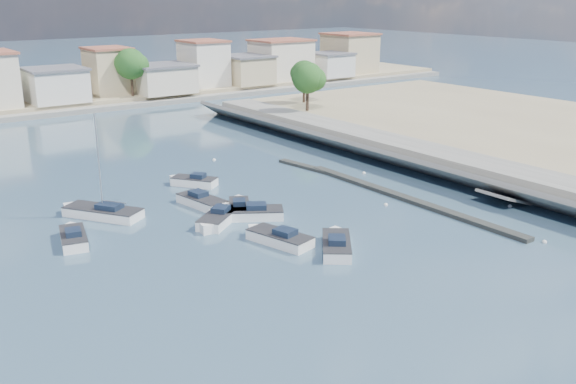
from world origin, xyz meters
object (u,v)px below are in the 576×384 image
object	(u,v)px
motorboat_a	(277,238)
motorboat_e	(73,238)
motorboat_g	(204,203)
motorboat_h	(336,245)
motorboat_d	(217,220)
motorboat_c	(246,214)
motorboat_f	(192,182)
motorboat_b	(239,207)
sailboat	(100,212)

from	to	relation	value
motorboat_a	motorboat_e	bearing A→B (deg)	143.62
motorboat_g	motorboat_h	xyz separation A→B (m)	(3.07, -14.46, -0.00)
motorboat_g	motorboat_d	bearing A→B (deg)	-105.79
motorboat_a	motorboat_h	bearing A→B (deg)	-53.36
motorboat_c	motorboat_f	bearing A→B (deg)	85.55
motorboat_a	motorboat_f	distance (m)	17.34
motorboat_h	motorboat_a	bearing A→B (deg)	126.64
motorboat_b	motorboat_f	distance (m)	9.42
motorboat_a	motorboat_g	size ratio (longest dim) A/B	1.01
motorboat_d	motorboat_h	world-z (taller)	same
motorboat_h	motorboat_g	bearing A→B (deg)	101.99
motorboat_d	motorboat_g	distance (m)	4.75
motorboat_e	motorboat_f	size ratio (longest dim) A/B	1.12
motorboat_a	motorboat_f	xyz separation A→B (m)	(1.96, 17.23, -0.00)
motorboat_b	motorboat_g	distance (m)	3.46
motorboat_b	motorboat_c	xyz separation A→B (m)	(-0.43, -1.81, 0.00)
motorboat_d	motorboat_g	bearing A→B (deg)	74.21
motorboat_h	sailboat	world-z (taller)	sailboat
motorboat_b	sailboat	world-z (taller)	sailboat
motorboat_a	motorboat_g	distance (m)	10.76
motorboat_a	motorboat_f	world-z (taller)	same
motorboat_f	motorboat_g	world-z (taller)	same
motorboat_a	motorboat_d	bearing A→B (deg)	104.58
motorboat_e	motorboat_d	bearing A→B (deg)	-15.46
motorboat_e	motorboat_g	distance (m)	12.26
motorboat_c	motorboat_d	xyz separation A→B (m)	(-2.69, 0.18, -0.00)
motorboat_c	motorboat_f	size ratio (longest dim) A/B	1.28
motorboat_c	motorboat_d	distance (m)	2.70
motorboat_h	motorboat_f	bearing A→B (deg)	92.18
motorboat_d	motorboat_c	bearing A→B (deg)	-3.84
motorboat_e	motorboat_b	bearing A→B (deg)	-5.61
motorboat_a	motorboat_f	size ratio (longest dim) A/B	1.28
motorboat_d	motorboat_h	size ratio (longest dim) A/B	0.97
motorboat_c	motorboat_g	bearing A→B (deg)	106.43
motorboat_e	motorboat_f	distance (m)	16.52
motorboat_f	motorboat_c	bearing A→B (deg)	-94.45
motorboat_e	motorboat_g	xyz separation A→B (m)	(12.16, 1.56, 0.00)
motorboat_d	sailboat	size ratio (longest dim) A/B	0.57
motorboat_g	sailboat	distance (m)	8.88
motorboat_c	motorboat_g	world-z (taller)	same
motorboat_h	motorboat_c	bearing A→B (deg)	99.77
motorboat_f	motorboat_h	world-z (taller)	same
motorboat_b	motorboat_c	distance (m)	1.86
motorboat_a	motorboat_d	distance (m)	6.39
motorboat_b	motorboat_g	world-z (taller)	same
motorboat_e	sailboat	bearing A→B (deg)	49.80
motorboat_a	motorboat_e	xyz separation A→B (m)	(-12.47, 9.19, -0.00)
motorboat_a	motorboat_c	bearing A→B (deg)	79.77
motorboat_e	sailboat	xyz separation A→B (m)	(3.76, 4.45, 0.03)
motorboat_f	motorboat_g	xyz separation A→B (m)	(-2.27, -6.47, 0.00)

